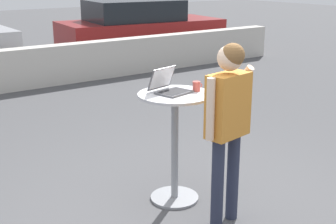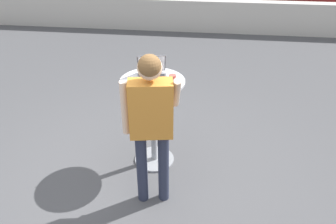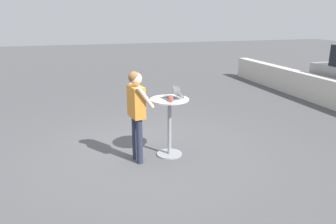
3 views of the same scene
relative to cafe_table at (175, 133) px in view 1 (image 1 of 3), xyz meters
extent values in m
plane|color=#4C4C4F|center=(-0.12, -0.42, -0.70)|extent=(50.00, 50.00, 0.00)
cylinder|color=gray|center=(0.00, 0.00, -0.69)|extent=(0.48, 0.48, 0.03)
cylinder|color=gray|center=(0.00, 0.00, -0.15)|extent=(0.07, 0.07, 1.04)
cylinder|color=#B7B7BC|center=(0.00, 0.00, 0.38)|extent=(0.71, 0.71, 0.02)
cube|color=#515156|center=(0.00, 0.01, 0.40)|extent=(0.36, 0.30, 0.02)
cube|color=black|center=(0.00, 0.01, 0.41)|extent=(0.31, 0.24, 0.00)
cube|color=#515156|center=(-0.04, 0.17, 0.52)|extent=(0.32, 0.16, 0.21)
cube|color=white|center=(-0.03, 0.16, 0.52)|extent=(0.30, 0.14, 0.19)
cylinder|color=#C14C42|center=(0.22, -0.04, 0.44)|extent=(0.07, 0.07, 0.09)
torus|color=#C14C42|center=(0.27, -0.04, 0.44)|extent=(0.04, 0.01, 0.04)
cylinder|color=#282D42|center=(-0.01, -0.65, -0.28)|extent=(0.11, 0.11, 0.83)
cylinder|color=#282D42|center=(0.20, -0.61, -0.28)|extent=(0.11, 0.11, 0.83)
cube|color=orange|center=(0.09, -0.63, 0.41)|extent=(0.43, 0.26, 0.55)
sphere|color=beige|center=(0.09, -0.63, 0.81)|extent=(0.22, 0.22, 0.22)
sphere|color=brown|center=(0.10, -0.66, 0.84)|extent=(0.20, 0.20, 0.20)
cylinder|color=beige|center=(-0.14, -0.67, 0.42)|extent=(0.07, 0.07, 0.52)
cylinder|color=beige|center=(0.31, -0.51, 0.53)|extent=(0.12, 0.32, 0.40)
cube|color=maroon|center=(4.22, 7.23, -0.09)|extent=(4.43, 2.26, 0.67)
cube|color=black|center=(4.01, 7.25, 0.51)|extent=(2.50, 1.84, 0.53)
cylinder|color=black|center=(5.63, 7.95, -0.40)|extent=(0.62, 0.28, 0.60)
cylinder|color=black|center=(5.45, 6.23, -0.40)|extent=(0.62, 0.28, 0.60)
cylinder|color=black|center=(3.00, 8.23, -0.40)|extent=(0.62, 0.28, 0.60)
cylinder|color=black|center=(2.82, 6.51, -0.40)|extent=(0.62, 0.28, 0.60)
camera|label=1|loc=(-2.53, -3.42, 1.50)|focal=50.00mm
camera|label=2|loc=(0.57, -3.14, 1.91)|focal=35.00mm
camera|label=3|loc=(5.48, -1.67, 1.85)|focal=35.00mm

